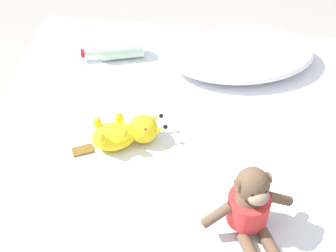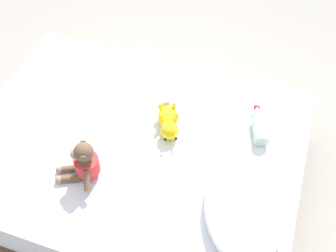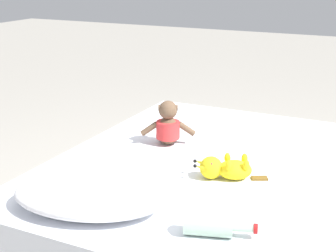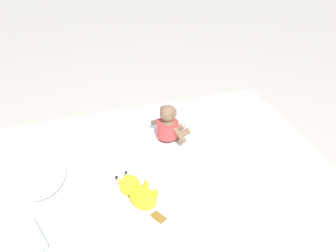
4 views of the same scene
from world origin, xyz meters
TOP-DOWN VIEW (x-y plane):
  - ground_plane at (0.00, 0.00)m, footprint 16.00×16.00m
  - bed at (0.00, 0.00)m, footprint 1.39×1.83m
  - pillow at (0.22, 0.65)m, footprint 0.67×0.50m
  - plush_monkey at (0.27, -0.14)m, footprint 0.27×0.25m
  - plush_yellow_creature at (-0.15, 0.15)m, footprint 0.32×0.19m
  - glass_bottle at (-0.27, 0.63)m, footprint 0.26×0.13m

SIDE VIEW (x-z plane):
  - ground_plane at x=0.00m, z-range 0.00..0.00m
  - bed at x=0.00m, z-range 0.00..0.44m
  - glass_bottle at x=-0.27m, z-range 0.45..0.52m
  - plush_yellow_creature at x=-0.15m, z-range 0.44..0.55m
  - pillow at x=0.22m, z-range 0.45..0.56m
  - plush_monkey at x=0.27m, z-range 0.43..0.66m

